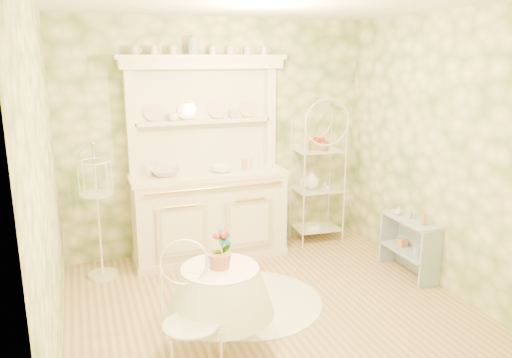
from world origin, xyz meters
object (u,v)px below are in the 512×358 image
object	(u,v)px
kitchen_dresser	(208,160)
round_table	(221,307)
cafe_chair	(191,318)
floor_basket	(228,291)
side_shelf	(409,246)
birdcage_stand	(98,216)
bakers_rack	(318,170)

from	to	relation	value
kitchen_dresser	round_table	world-z (taller)	kitchen_dresser
round_table	cafe_chair	world-z (taller)	cafe_chair
round_table	floor_basket	distance (m)	0.84
side_shelf	floor_basket	bearing A→B (deg)	-176.84
side_shelf	floor_basket	world-z (taller)	side_shelf
birdcage_stand	round_table	bearing A→B (deg)	-65.45
kitchen_dresser	floor_basket	bearing A→B (deg)	-96.55
birdcage_stand	floor_basket	bearing A→B (deg)	-43.14
side_shelf	round_table	distance (m)	2.39
cafe_chair	birdcage_stand	size ratio (longest dim) A/B	0.75
side_shelf	floor_basket	size ratio (longest dim) A/B	1.93
round_table	side_shelf	bearing A→B (deg)	17.40
bakers_rack	round_table	size ratio (longest dim) A/B	2.34
round_table	birdcage_stand	world-z (taller)	birdcage_stand
cafe_chair	floor_basket	world-z (taller)	cafe_chair
cafe_chair	birdcage_stand	distance (m)	2.11
cafe_chair	bakers_rack	bearing A→B (deg)	58.70
bakers_rack	floor_basket	xyz separation A→B (m)	(-1.55, -1.25, -0.78)
kitchen_dresser	floor_basket	distance (m)	1.56
kitchen_dresser	birdcage_stand	world-z (taller)	kitchen_dresser
cafe_chair	birdcage_stand	world-z (taller)	birdcage_stand
kitchen_dresser	birdcage_stand	bearing A→B (deg)	-172.88
bakers_rack	birdcage_stand	distance (m)	2.65
bakers_rack	birdcage_stand	bearing A→B (deg)	-170.91
birdcage_stand	floor_basket	size ratio (longest dim) A/B	3.47
kitchen_dresser	cafe_chair	distance (m)	2.40
bakers_rack	side_shelf	distance (m)	1.48
side_shelf	round_table	xyz separation A→B (m)	(-2.28, -0.72, 0.07)
kitchen_dresser	floor_basket	xyz separation A→B (m)	(-0.13, -1.17, -1.02)
kitchen_dresser	cafe_chair	world-z (taller)	kitchen_dresser
side_shelf	cafe_chair	bearing A→B (deg)	-154.87
birdcage_stand	floor_basket	xyz separation A→B (m)	(1.08, -1.01, -0.55)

